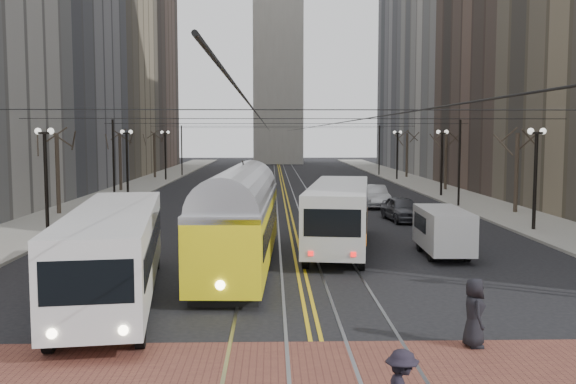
{
  "coord_description": "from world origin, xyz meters",
  "views": [
    {
      "loc": [
        -1.18,
        -17.73,
        5.58
      ],
      "look_at": [
        -0.47,
        10.4,
        3.0
      ],
      "focal_mm": 40.0,
      "sensor_mm": 36.0,
      "label": 1
    }
  ],
  "objects": [
    {
      "name": "transit_bus",
      "position": [
        -6.42,
        3.41,
        1.54
      ],
      "size": [
        4.23,
        12.58,
        3.09
      ],
      "primitive_type": "cube",
      "rotation": [
        0.0,
        0.0,
        0.14
      ],
      "color": "silver",
      "rests_on": "ground"
    },
    {
      "name": "sidewalk_left",
      "position": [
        -15.0,
        45.0,
        0.07
      ],
      "size": [
        5.0,
        140.0,
        0.15
      ],
      "primitive_type": "cube",
      "color": "gray",
      "rests_on": "ground"
    },
    {
      "name": "building_right_far",
      "position": [
        25.5,
        86.0,
        20.0
      ],
      "size": [
        16.0,
        20.0,
        40.0
      ],
      "primitive_type": "cube",
      "color": "slate",
      "rests_on": "ground"
    },
    {
      "name": "rear_bus",
      "position": [
        2.08,
        12.94,
        1.57
      ],
      "size": [
        4.39,
        12.27,
        3.13
      ],
      "primitive_type": "cube",
      "rotation": [
        0.0,
        0.0,
        -0.15
      ],
      "color": "silver",
      "rests_on": "ground"
    },
    {
      "name": "centre_lines",
      "position": [
        0.0,
        45.0,
        0.01
      ],
      "size": [
        0.42,
        130.0,
        0.01
      ],
      "primitive_type": "cube",
      "color": "gold",
      "rests_on": "ground"
    },
    {
      "name": "streetcar_rails",
      "position": [
        0.0,
        45.0,
        0.0
      ],
      "size": [
        4.8,
        130.0,
        0.02
      ],
      "primitive_type": "cube",
      "color": "gray",
      "rests_on": "ground"
    },
    {
      "name": "streetcar",
      "position": [
        -2.5,
        8.67,
        1.62
      ],
      "size": [
        3.12,
        13.84,
        3.24
      ],
      "primitive_type": "cube",
      "rotation": [
        0.0,
        0.0,
        -0.04
      ],
      "color": "yellow",
      "rests_on": "ground"
    },
    {
      "name": "pedestrian_a",
      "position": [
        4.09,
        -1.5,
        0.92
      ],
      "size": [
        0.61,
        0.91,
        1.82
      ],
      "primitive_type": "imported",
      "rotation": [
        0.0,
        0.0,
        1.54
      ],
      "color": "black",
      "rests_on": "crosswalk_band"
    },
    {
      "name": "trolley_wires",
      "position": [
        0.0,
        34.83,
        3.77
      ],
      "size": [
        25.96,
        120.0,
        6.6
      ],
      "color": "black",
      "rests_on": "ground"
    },
    {
      "name": "cargo_van",
      "position": [
        6.59,
        10.9,
        1.08
      ],
      "size": [
        2.04,
        4.93,
        2.15
      ],
      "primitive_type": "cube",
      "rotation": [
        0.0,
        0.0,
        -0.04
      ],
      "color": "silver",
      "rests_on": "ground"
    },
    {
      "name": "building_left_far",
      "position": [
        -25.5,
        86.0,
        20.0
      ],
      "size": [
        16.0,
        20.0,
        40.0
      ],
      "primitive_type": "cube",
      "color": "brown",
      "rests_on": "ground"
    },
    {
      "name": "ground",
      "position": [
        0.0,
        0.0,
        0.0
      ],
      "size": [
        260.0,
        260.0,
        0.0
      ],
      "primitive_type": "plane",
      "color": "black",
      "rests_on": "ground"
    },
    {
      "name": "street_trees",
      "position": [
        0.0,
        35.25,
        2.8
      ],
      "size": [
        31.68,
        53.28,
        5.6
      ],
      "color": "#382D23",
      "rests_on": "ground"
    },
    {
      "name": "building_left_mid",
      "position": [
        -25.5,
        46.0,
        17.0
      ],
      "size": [
        16.0,
        20.0,
        34.0
      ],
      "primitive_type": "cube",
      "color": "slate",
      "rests_on": "ground"
    },
    {
      "name": "building_right_mid",
      "position": [
        25.5,
        46.0,
        17.0
      ],
      "size": [
        16.0,
        20.0,
        34.0
      ],
      "primitive_type": "cube",
      "color": "brown",
      "rests_on": "ground"
    },
    {
      "name": "sedan_silver",
      "position": [
        6.57,
        30.5,
        0.83
      ],
      "size": [
        1.92,
        5.08,
        1.65
      ],
      "primitive_type": "imported",
      "rotation": [
        0.0,
        0.0,
        0.03
      ],
      "color": "#A2A4A9",
      "rests_on": "ground"
    },
    {
      "name": "sidewalk_right",
      "position": [
        15.0,
        45.0,
        0.07
      ],
      "size": [
        5.0,
        140.0,
        0.15
      ],
      "primitive_type": "cube",
      "color": "gray",
      "rests_on": "ground"
    },
    {
      "name": "sedan_grey",
      "position": [
        7.11,
        22.66,
        0.78
      ],
      "size": [
        2.33,
        4.77,
        1.57
      ],
      "primitive_type": "imported",
      "rotation": [
        0.0,
        0.0,
        0.11
      ],
      "color": "#3D3E44",
      "rests_on": "ground"
    },
    {
      "name": "lamp_posts",
      "position": [
        -0.0,
        28.75,
        2.8
      ],
      "size": [
        27.6,
        57.2,
        5.6
      ],
      "color": "black",
      "rests_on": "ground"
    }
  ]
}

